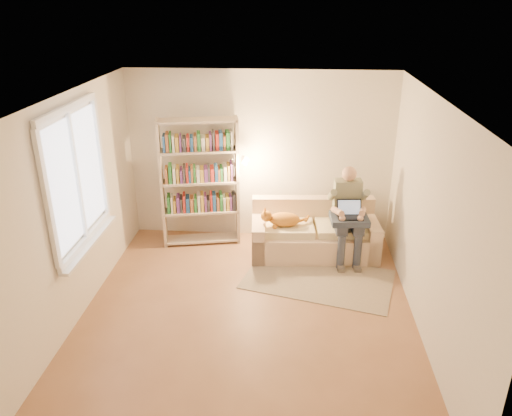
# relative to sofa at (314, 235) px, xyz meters

# --- Properties ---
(floor) EXTENTS (4.50, 4.50, 0.00)m
(floor) POSITION_rel_sofa_xyz_m (-0.84, -1.68, -0.28)
(floor) COLOR brown
(floor) RESTS_ON ground
(ceiling) EXTENTS (4.00, 4.50, 0.02)m
(ceiling) POSITION_rel_sofa_xyz_m (-0.84, -1.68, 2.32)
(ceiling) COLOR white
(ceiling) RESTS_ON wall_back
(wall_left) EXTENTS (0.02, 4.50, 2.60)m
(wall_left) POSITION_rel_sofa_xyz_m (-2.84, -1.68, 1.02)
(wall_left) COLOR silver
(wall_left) RESTS_ON floor
(wall_right) EXTENTS (0.02, 4.50, 2.60)m
(wall_right) POSITION_rel_sofa_xyz_m (1.16, -1.68, 1.02)
(wall_right) COLOR silver
(wall_right) RESTS_ON floor
(wall_back) EXTENTS (4.00, 0.02, 2.60)m
(wall_back) POSITION_rel_sofa_xyz_m (-0.84, 0.57, 1.02)
(wall_back) COLOR silver
(wall_back) RESTS_ON floor
(wall_front) EXTENTS (4.00, 0.02, 2.60)m
(wall_front) POSITION_rel_sofa_xyz_m (-0.84, -3.93, 1.02)
(wall_front) COLOR silver
(wall_front) RESTS_ON floor
(window) EXTENTS (0.12, 1.52, 1.69)m
(window) POSITION_rel_sofa_xyz_m (-2.79, -1.48, 1.09)
(window) COLOR white
(window) RESTS_ON wall_left
(sofa) EXTENTS (1.88, 0.95, 0.78)m
(sofa) POSITION_rel_sofa_xyz_m (0.00, 0.00, 0.00)
(sofa) COLOR beige
(sofa) RESTS_ON floor
(person) EXTENTS (0.42, 0.64, 1.36)m
(person) POSITION_rel_sofa_xyz_m (0.46, -0.11, 0.48)
(person) COLOR gray
(person) RESTS_ON sofa
(cat) EXTENTS (0.69, 0.27, 0.25)m
(cat) POSITION_rel_sofa_xyz_m (-0.44, -0.15, 0.32)
(cat) COLOR orange
(cat) RESTS_ON sofa
(blanket) EXTENTS (0.55, 0.46, 0.09)m
(blanket) POSITION_rel_sofa_xyz_m (0.45, -0.25, 0.39)
(blanket) COLOR #263042
(blanket) RESTS_ON person
(laptop) EXTENTS (0.36, 0.32, 0.27)m
(laptop) POSITION_rel_sofa_xyz_m (0.45, -0.24, 0.49)
(laptop) COLOR black
(laptop) RESTS_ON blanket
(bookshelf) EXTENTS (1.34, 0.52, 1.96)m
(bookshelf) POSITION_rel_sofa_xyz_m (-1.72, 0.22, 0.80)
(bookshelf) COLOR #C5B194
(bookshelf) RESTS_ON floor
(rug) EXTENTS (2.18, 1.62, 0.01)m
(rug) POSITION_rel_sofa_xyz_m (0.05, -0.78, -0.28)
(rug) COLOR gray
(rug) RESTS_ON floor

